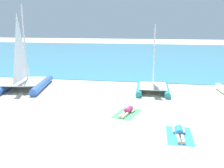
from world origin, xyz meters
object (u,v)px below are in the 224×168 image
Objects in this scene: towel_left at (127,113)px; sunbather_right at (179,132)px; sailboat_teal at (153,82)px; towel_right at (179,136)px; sunbather_left at (127,111)px; sailboat_blue at (25,77)px.

towel_left is 1.22× the size of sunbather_right.
sailboat_teal is 2.48× the size of towel_right.
sailboat_teal reaches higher than sunbather_left.
towel_left is (-1.34, -4.70, -0.70)m from sailboat_teal.
sailboat_teal is 2.48× the size of towel_left.
sunbather_right is (1.22, -6.95, -0.57)m from sailboat_teal.
sailboat_teal is 9.49m from sailboat_blue.
sailboat_teal is 3.02× the size of sunbather_right.
sunbather_right is at bearing -40.10° from sailboat_blue.
sunbather_right is (2.56, -2.25, 0.13)m from towel_left.
sunbather_left is at bearing 136.88° from towel_right.
sailboat_blue is 9.10m from towel_left.
towel_left is 3.41m from sunbather_right.
towel_left and towel_right have the same top height.
sailboat_blue reaches higher than sunbather_right.
sunbather_left is at bearing 72.91° from towel_left.
sunbather_right reaches higher than towel_left.
sailboat_teal reaches higher than towel_right.
sailboat_blue is at bearing -176.98° from sailboat_teal.
sunbather_right is at bearing -81.23° from sailboat_teal.
sailboat_blue is 3.23× the size of towel_left.
towel_right is at bearing -40.37° from sailboat_blue.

